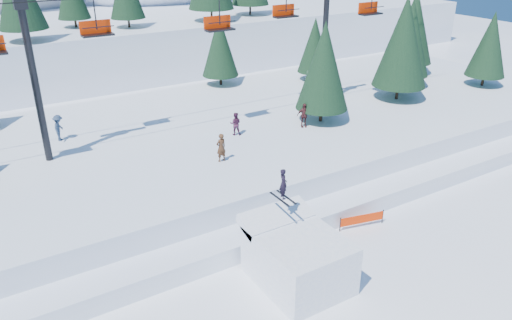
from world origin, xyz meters
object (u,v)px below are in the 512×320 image
banner_far (390,183)px  jump_kicker (297,257)px  chairlift (189,36)px  banner_near (362,219)px

banner_far → jump_kicker: bearing=-158.0°
jump_kicker → chairlift: chairlift is taller
jump_kicker → banner_near: jump_kicker is taller
banner_far → chairlift: bearing=128.4°
chairlift → banner_near: size_ratio=16.47×
jump_kicker → banner_far: bearing=22.0°
jump_kicker → banner_near: bearing=17.9°
banner_near → banner_far: (4.74, 2.41, 0.00)m
jump_kicker → banner_near: (6.10, 1.96, -0.85)m
banner_far → banner_near: bearing=-153.1°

